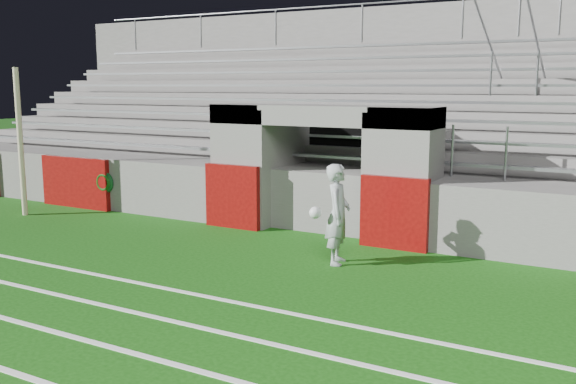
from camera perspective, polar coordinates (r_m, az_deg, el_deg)
The scene contains 5 objects.
ground at distance 10.40m, azimuth -5.91°, elevation -7.33°, with size 90.00×90.00×0.00m, color #11450B.
field_post at distance 16.00m, azimuth -22.69°, elevation 4.09°, with size 0.13×0.13×3.40m, color beige.
stadium_structure at distance 17.14m, azimuth 9.68°, elevation 4.30°, with size 26.00×8.48×5.42m.
goalkeeper_with_ball at distance 10.82m, azimuth 4.42°, elevation -1.98°, with size 0.67×0.73×1.71m.
hose_coil at distance 15.97m, azimuth -16.02°, elevation 0.83°, with size 0.53×0.14×0.53m.
Camera 1 is at (5.82, -8.09, 3.00)m, focal length 40.00 mm.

